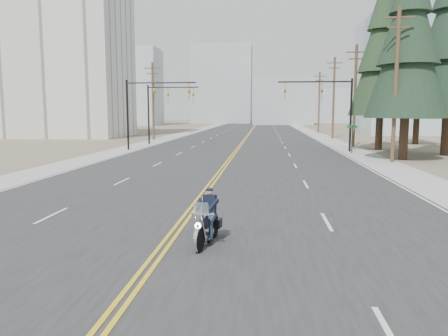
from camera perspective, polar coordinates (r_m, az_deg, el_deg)
ground_plane at (r=12.08m, az=-8.60°, el=-11.21°), size 400.00×400.00×0.00m
road at (r=81.25m, az=3.39°, el=4.62°), size 20.00×200.00×0.01m
sidewalk_left at (r=82.45m, az=-4.65°, el=4.65°), size 3.00×200.00×0.01m
sidewalk_right at (r=81.66m, az=11.51°, el=4.50°), size 3.00×200.00×0.01m
traffic_mast_left at (r=44.71m, az=-10.04°, el=8.65°), size 7.10×0.26×7.00m
traffic_mast_right at (r=43.56m, az=13.65°, el=8.59°), size 7.10×0.26×7.00m
traffic_mast_far at (r=52.54m, az=-8.07°, el=8.40°), size 6.10×0.26×7.00m
street_sign at (r=41.92m, az=16.38°, el=4.27°), size 0.90×0.06×2.62m
utility_pole_b at (r=35.52m, az=21.54°, el=10.31°), size 2.20×0.30×11.50m
utility_pole_c at (r=50.09m, az=16.73°, el=9.21°), size 2.20×0.30×11.00m
utility_pole_d at (r=64.87m, az=14.13°, el=9.02°), size 2.20×0.30×11.50m
utility_pole_e at (r=81.70m, az=12.32°, el=8.50°), size 2.20×0.30×11.00m
utility_pole_left at (r=61.08m, az=-9.26°, el=8.79°), size 2.20×0.30×10.50m
apartment_block at (r=73.79m, az=-20.16°, el=15.61°), size 18.00×14.00×30.00m
glass_building at (r=86.41m, az=25.57°, el=10.72°), size 24.00×16.00×20.00m
haze_bldg_a at (r=131.85m, az=-11.49°, el=10.31°), size 14.00×12.00×22.00m
haze_bldg_b at (r=136.24m, az=7.64°, el=8.60°), size 18.00×14.00×14.00m
haze_bldg_c at (r=126.79m, az=22.73°, el=9.11°), size 16.00×12.00×18.00m
haze_bldg_d at (r=152.11m, az=-0.23°, el=10.79°), size 20.00×15.00×26.00m
haze_bldg_e at (r=162.64m, az=13.34°, el=7.90°), size 14.00×14.00×12.00m
haze_bldg_f at (r=150.73m, az=-15.32°, el=8.66°), size 12.00×12.00×16.00m
motorcyclist at (r=12.69m, az=-2.27°, el=-6.41°), size 1.20×2.19×1.62m
conifer_near at (r=38.30m, az=23.01°, el=15.49°), size 6.34×6.34×16.78m
conifer_tall at (r=47.24m, az=20.02°, el=14.38°), size 6.25×6.25×17.36m
conifer_far at (r=57.12m, az=24.15°, el=11.65°), size 5.70×5.70×15.26m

